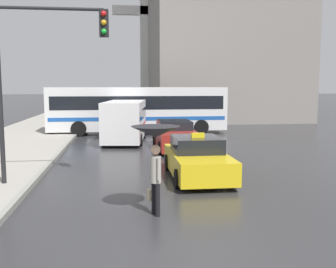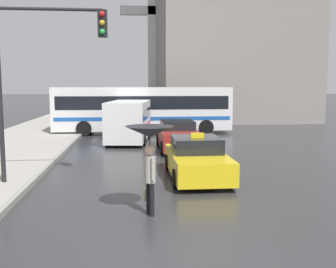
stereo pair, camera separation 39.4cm
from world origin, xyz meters
name	(u,v)px [view 1 (the left image)]	position (x,y,z in m)	size (l,w,h in m)	color
ground_plane	(197,262)	(0.00, 0.00, 0.00)	(300.00, 300.00, 0.00)	#2D2D30
taxi	(197,159)	(1.27, 6.40, 0.64)	(1.91, 4.17, 1.55)	gold
sedan_red	(175,136)	(1.36, 12.63, 0.67)	(1.91, 4.74, 1.40)	maroon
ambulance_van	(125,119)	(-1.05, 15.46, 1.26)	(2.63, 5.40, 2.27)	silver
city_bus	(138,108)	(-0.16, 19.39, 1.69)	(11.53, 2.80, 3.04)	silver
pedestrian_with_umbrella	(155,141)	(-0.50, 2.65, 1.83)	(1.18, 1.18, 2.17)	black
traffic_light	(43,58)	(-3.59, 5.72, 3.94)	(3.33, 0.38, 5.70)	black
building_tower_far	(257,14)	(20.22, 54.49, 14.28)	(12.66, 9.54, 28.57)	gray
monument_cross	(144,33)	(1.44, 37.28, 8.84)	(6.86, 0.90, 15.59)	white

